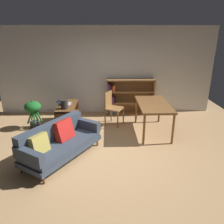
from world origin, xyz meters
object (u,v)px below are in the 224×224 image
object	(u,v)px
fabric_couch	(59,141)
potted_floor_plant	(33,110)
dining_table	(153,106)
dining_chair_near	(112,106)
desk_speaker	(64,104)
bookshelf	(127,97)
open_laptop	(65,103)
media_console	(68,115)

from	to	relation	value
fabric_couch	potted_floor_plant	size ratio (longest dim) A/B	2.37
dining_table	dining_chair_near	bearing A→B (deg)	152.18
dining_table	fabric_couch	bearing A→B (deg)	-151.49
desk_speaker	dining_table	distance (m)	2.32
fabric_couch	bookshelf	size ratio (longest dim) A/B	1.26
fabric_couch	dining_table	distance (m)	2.52
bookshelf	potted_floor_plant	bearing A→B (deg)	-157.28
open_laptop	dining_table	world-z (taller)	dining_table
open_laptop	bookshelf	xyz separation A→B (m)	(1.85, 0.85, -0.07)
media_console	potted_floor_plant	world-z (taller)	potted_floor_plant
dining_table	desk_speaker	bearing A→B (deg)	174.33
desk_speaker	open_laptop	bearing A→B (deg)	99.61
media_console	dining_table	xyz separation A→B (m)	(2.30, -0.54, 0.42)
potted_floor_plant	dining_chair_near	world-z (taller)	dining_chair_near
bookshelf	open_laptop	bearing A→B (deg)	-155.36
desk_speaker	potted_floor_plant	xyz separation A→B (m)	(-0.88, 0.12, -0.20)
desk_speaker	fabric_couch	bearing A→B (deg)	-85.38
fabric_couch	open_laptop	size ratio (longest dim) A/B	4.81
media_console	potted_floor_plant	bearing A→B (deg)	-167.54
fabric_couch	dining_table	bearing A→B (deg)	28.51
bookshelf	dining_chair_near	bearing A→B (deg)	-119.73
dining_chair_near	bookshelf	bearing A→B (deg)	60.27
media_console	desk_speaker	size ratio (longest dim) A/B	4.91
desk_speaker	potted_floor_plant	world-z (taller)	desk_speaker
open_laptop	desk_speaker	world-z (taller)	desk_speaker
open_laptop	desk_speaker	xyz separation A→B (m)	(0.07, -0.38, 0.09)
fabric_couch	open_laptop	bearing A→B (deg)	95.69
desk_speaker	dining_table	world-z (taller)	desk_speaker
open_laptop	bookshelf	size ratio (longest dim) A/B	0.26
open_laptop	desk_speaker	bearing A→B (deg)	-80.39
potted_floor_plant	open_laptop	bearing A→B (deg)	18.15
media_console	dining_chair_near	distance (m)	1.28
open_laptop	dining_chair_near	bearing A→B (deg)	-2.67
open_laptop	bookshelf	bearing A→B (deg)	24.64
open_laptop	dining_chair_near	distance (m)	1.33
open_laptop	dining_chair_near	size ratio (longest dim) A/B	0.42
fabric_couch	open_laptop	world-z (taller)	fabric_couch
potted_floor_plant	desk_speaker	bearing A→B (deg)	-7.71
fabric_couch	media_console	xyz separation A→B (m)	(-0.10, 1.74, -0.09)
fabric_couch	bookshelf	bearing A→B (deg)	57.85
fabric_couch	desk_speaker	distance (m)	1.47
media_console	bookshelf	size ratio (longest dim) A/B	0.79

